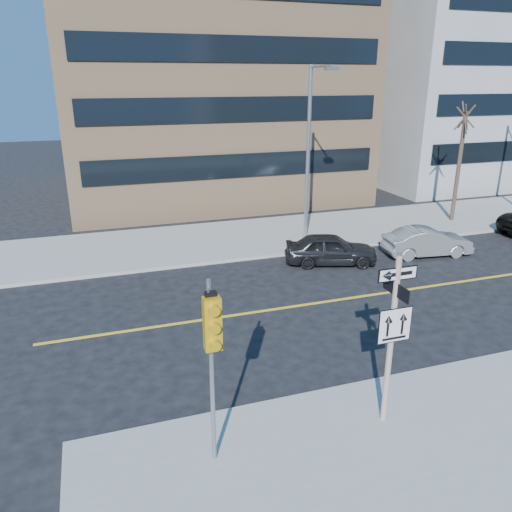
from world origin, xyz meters
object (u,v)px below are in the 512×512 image
object	(u,v)px
sign_pole	(392,331)
parked_car_b	(427,242)
traffic_signal	(212,338)
street_tree_west	(465,120)
streetlight_a	(311,143)
parked_car_a	(331,249)

from	to	relation	value
sign_pole	parked_car_b	xyz separation A→B (m)	(8.23, 9.60, -1.79)
traffic_signal	street_tree_west	size ratio (longest dim) A/B	0.63
parked_car_b	streetlight_a	size ratio (longest dim) A/B	0.49
street_tree_west	streetlight_a	bearing A→B (deg)	-176.55
sign_pole	traffic_signal	world-z (taller)	sign_pole
sign_pole	parked_car_b	bearing A→B (deg)	49.39
traffic_signal	streetlight_a	world-z (taller)	streetlight_a
traffic_signal	streetlight_a	bearing A→B (deg)	59.20
parked_car_b	parked_car_a	bearing A→B (deg)	92.75
parked_car_a	streetlight_a	world-z (taller)	streetlight_a
sign_pole	parked_car_a	size ratio (longest dim) A/B	1.04
sign_pole	traffic_signal	bearing A→B (deg)	-177.89
parked_car_b	street_tree_west	xyz separation A→B (m)	(4.77, 4.22, 4.88)
street_tree_west	traffic_signal	bearing A→B (deg)	-140.61
traffic_signal	parked_car_a	world-z (taller)	traffic_signal
streetlight_a	street_tree_west	bearing A→B (deg)	3.45
streetlight_a	sign_pole	bearing A→B (deg)	-106.77
traffic_signal	street_tree_west	world-z (taller)	street_tree_west
parked_car_a	street_tree_west	size ratio (longest dim) A/B	0.62
street_tree_west	sign_pole	bearing A→B (deg)	-133.26
sign_pole	traffic_signal	xyz separation A→B (m)	(-4.00, -0.15, 0.59)
sign_pole	parked_car_b	world-z (taller)	sign_pole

